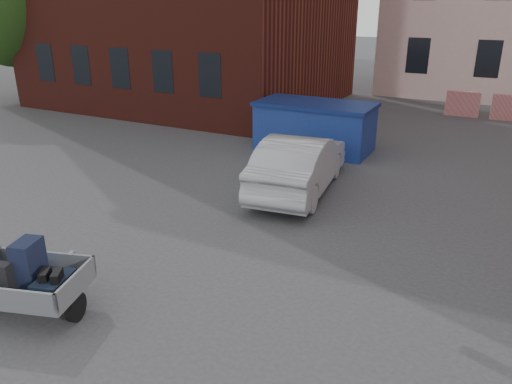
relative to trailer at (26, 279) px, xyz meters
The scene contains 6 objects.
ground 2.98m from the trailer, 60.40° to the left, with size 120.00×120.00×0.00m, color #38383A.
far_building 30.95m from the trailer, 127.10° to the left, with size 6.00×6.00×8.00m, color maroon.
barriers 18.43m from the trailer, 72.17° to the left, with size 4.70×0.18×1.00m.
trailer is the anchor object (origin of this frame).
dumpster 10.23m from the trailer, 87.47° to the left, with size 3.57×1.87×1.49m.
silver_car 6.83m from the trailer, 77.79° to the left, with size 1.47×4.22×1.39m, color #BABDC2.
Camera 1 is at (4.44, -6.56, 4.38)m, focal length 35.00 mm.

